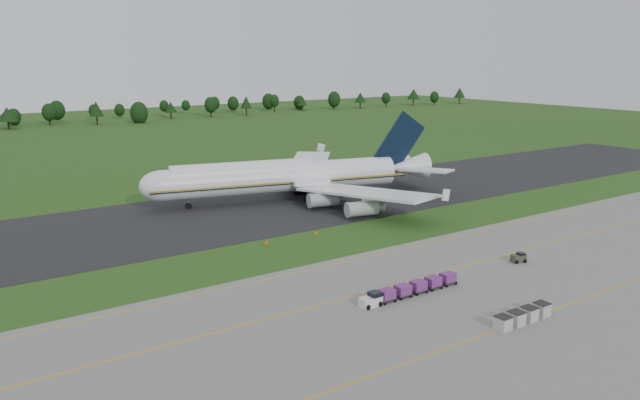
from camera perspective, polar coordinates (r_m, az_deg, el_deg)
ground at (r=107.89m, az=1.17°, el=-3.83°), size 600.00×600.00×0.00m
apron at (r=84.15m, az=14.91°, el=-9.24°), size 300.00×52.00×0.06m
taxiway at (r=130.87m, az=-5.96°, el=-0.86°), size 300.00×40.00×0.08m
apron_markings at (r=88.49m, az=11.46°, el=-7.91°), size 300.00×30.20×0.01m
tree_line at (r=310.09m, az=-23.82°, el=7.30°), size 522.72×21.81×11.91m
aircraft at (r=137.87m, az=-2.99°, el=2.19°), size 67.66×63.89×18.93m
baggage_train at (r=84.80m, az=8.11°, el=-8.06°), size 16.39×1.74×1.67m
utility_cart at (r=101.86m, az=17.69°, el=-5.12°), size 2.44×1.86×1.19m
uld_row at (r=79.74m, az=18.06°, el=-10.04°), size 8.91×1.71×1.69m
edge_markers at (r=109.01m, az=-2.59°, el=-3.52°), size 10.71×0.30×0.60m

